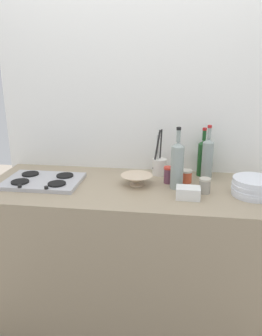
{
  "coord_description": "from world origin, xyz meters",
  "views": [
    {
      "loc": [
        0.25,
        -1.85,
        1.63
      ],
      "look_at": [
        0.0,
        0.0,
        1.02
      ],
      "focal_mm": 35.15,
      "sensor_mm": 36.0,
      "label": 1
    }
  ],
  "objects_px": {
    "butter_dish": "(188,193)",
    "stovetop_hob": "(43,181)",
    "plate_stack": "(253,187)",
    "condiment_jar_spare": "(169,175)",
    "wine_bottle_leftmost": "(207,159)",
    "condiment_jar_front": "(205,186)",
    "condiment_jar_rear": "(186,176)",
    "wine_bottle_mid_right": "(177,165)",
    "utensil_crock": "(159,165)",
    "mixing_bowl": "(137,179)",
    "wine_bottle_mid_left": "(203,157)"
  },
  "relations": [
    {
      "from": "plate_stack",
      "to": "mixing_bowl",
      "type": "xyz_separation_m",
      "value": [
        -0.68,
        0.07,
        -0.01
      ]
    },
    {
      "from": "butter_dish",
      "to": "condiment_jar_rear",
      "type": "bearing_deg",
      "value": 90.85
    },
    {
      "from": "stovetop_hob",
      "to": "condiment_jar_front",
      "type": "distance_m",
      "value": 0.99
    },
    {
      "from": "wine_bottle_leftmost",
      "to": "condiment_jar_spare",
      "type": "distance_m",
      "value": 0.27
    },
    {
      "from": "wine_bottle_mid_left",
      "to": "condiment_jar_spare",
      "type": "relative_size",
      "value": 3.09
    },
    {
      "from": "plate_stack",
      "to": "condiment_jar_rear",
      "type": "bearing_deg",
      "value": 156.29
    },
    {
      "from": "mixing_bowl",
      "to": "butter_dish",
      "type": "relative_size",
      "value": 1.48
    },
    {
      "from": "stovetop_hob",
      "to": "condiment_jar_rear",
      "type": "height_order",
      "value": "condiment_jar_rear"
    },
    {
      "from": "mixing_bowl",
      "to": "condiment_jar_rear",
      "type": "distance_m",
      "value": 0.32
    },
    {
      "from": "wine_bottle_leftmost",
      "to": "mixing_bowl",
      "type": "distance_m",
      "value": 0.47
    },
    {
      "from": "wine_bottle_mid_right",
      "to": "butter_dish",
      "type": "height_order",
      "value": "wine_bottle_mid_right"
    },
    {
      "from": "utensil_crock",
      "to": "stovetop_hob",
      "type": "bearing_deg",
      "value": -159.81
    },
    {
      "from": "stovetop_hob",
      "to": "condiment_jar_rear",
      "type": "relative_size",
      "value": 5.77
    },
    {
      "from": "mixing_bowl",
      "to": "condiment_jar_front",
      "type": "xyz_separation_m",
      "value": [
        0.4,
        -0.08,
        0.01
      ]
    },
    {
      "from": "wine_bottle_mid_left",
      "to": "plate_stack",
      "type": "bearing_deg",
      "value": -49.65
    },
    {
      "from": "condiment_jar_spare",
      "to": "wine_bottle_leftmost",
      "type": "bearing_deg",
      "value": 21.14
    },
    {
      "from": "wine_bottle_mid_right",
      "to": "condiment_jar_rear",
      "type": "relative_size",
      "value": 4.59
    },
    {
      "from": "plate_stack",
      "to": "condiment_jar_spare",
      "type": "bearing_deg",
      "value": 164.05
    },
    {
      "from": "condiment_jar_front",
      "to": "condiment_jar_rear",
      "type": "bearing_deg",
      "value": 121.31
    },
    {
      "from": "plate_stack",
      "to": "condiment_jar_spare",
      "type": "distance_m",
      "value": 0.5
    },
    {
      "from": "mixing_bowl",
      "to": "butter_dish",
      "type": "distance_m",
      "value": 0.35
    },
    {
      "from": "stovetop_hob",
      "to": "mixing_bowl",
      "type": "xyz_separation_m",
      "value": [
        0.59,
        0.05,
        0.02
      ]
    },
    {
      "from": "wine_bottle_leftmost",
      "to": "butter_dish",
      "type": "relative_size",
      "value": 2.67
    },
    {
      "from": "butter_dish",
      "to": "condiment_jar_front",
      "type": "xyz_separation_m",
      "value": [
        0.1,
        0.09,
        0.01
      ]
    },
    {
      "from": "plate_stack",
      "to": "stovetop_hob",
      "type": "bearing_deg",
      "value": 178.72
    },
    {
      "from": "wine_bottle_mid_right",
      "to": "condiment_jar_front",
      "type": "xyz_separation_m",
      "value": [
        0.16,
        -0.06,
        -0.1
      ]
    },
    {
      "from": "stovetop_hob",
      "to": "plate_stack",
      "type": "relative_size",
      "value": 1.92
    },
    {
      "from": "condiment_jar_rear",
      "to": "utensil_crock",
      "type": "bearing_deg",
      "value": 144.27
    },
    {
      "from": "plate_stack",
      "to": "butter_dish",
      "type": "height_order",
      "value": "plate_stack"
    },
    {
      "from": "utensil_crock",
      "to": "condiment_jar_front",
      "type": "distance_m",
      "value": 0.4
    },
    {
      "from": "plate_stack",
      "to": "mixing_bowl",
      "type": "distance_m",
      "value": 0.68
    },
    {
      "from": "stovetop_hob",
      "to": "condiment_jar_spare",
      "type": "xyz_separation_m",
      "value": [
        0.78,
        0.11,
        0.04
      ]
    },
    {
      "from": "stovetop_hob",
      "to": "plate_stack",
      "type": "height_order",
      "value": "plate_stack"
    },
    {
      "from": "condiment_jar_front",
      "to": "condiment_jar_spare",
      "type": "relative_size",
      "value": 0.86
    },
    {
      "from": "plate_stack",
      "to": "condiment_jar_front",
      "type": "height_order",
      "value": "plate_stack"
    },
    {
      "from": "wine_bottle_leftmost",
      "to": "condiment_jar_front",
      "type": "xyz_separation_m",
      "value": [
        -0.03,
        -0.23,
        -0.1
      ]
    },
    {
      "from": "wine_bottle_mid_left",
      "to": "butter_dish",
      "type": "distance_m",
      "value": 0.43
    },
    {
      "from": "condiment_jar_spare",
      "to": "butter_dish",
      "type": "bearing_deg",
      "value": -64.04
    },
    {
      "from": "wine_bottle_mid_right",
      "to": "utensil_crock",
      "type": "height_order",
      "value": "wine_bottle_mid_right"
    },
    {
      "from": "stovetop_hob",
      "to": "butter_dish",
      "type": "bearing_deg",
      "value": -7.96
    },
    {
      "from": "mixing_bowl",
      "to": "stovetop_hob",
      "type": "bearing_deg",
      "value": -175.52
    },
    {
      "from": "mixing_bowl",
      "to": "condiment_jar_front",
      "type": "height_order",
      "value": "condiment_jar_front"
    },
    {
      "from": "mixing_bowl",
      "to": "utensil_crock",
      "type": "relative_size",
      "value": 0.64
    },
    {
      "from": "stovetop_hob",
      "to": "mixing_bowl",
      "type": "distance_m",
      "value": 0.59
    },
    {
      "from": "condiment_jar_front",
      "to": "condiment_jar_rear",
      "type": "relative_size",
      "value": 1.1
    },
    {
      "from": "plate_stack",
      "to": "utensil_crock",
      "type": "xyz_separation_m",
      "value": [
        -0.55,
        0.29,
        0.01
      ]
    },
    {
      "from": "wine_bottle_mid_left",
      "to": "stovetop_hob",
      "type": "bearing_deg",
      "value": -164.08
    },
    {
      "from": "butter_dish",
      "to": "stovetop_hob",
      "type": "bearing_deg",
      "value": 172.04
    },
    {
      "from": "mixing_bowl",
      "to": "butter_dish",
      "type": "xyz_separation_m",
      "value": [
        0.31,
        -0.17,
        -0.0
      ]
    },
    {
      "from": "butter_dish",
      "to": "condiment_jar_spare",
      "type": "bearing_deg",
      "value": 115.96
    }
  ]
}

